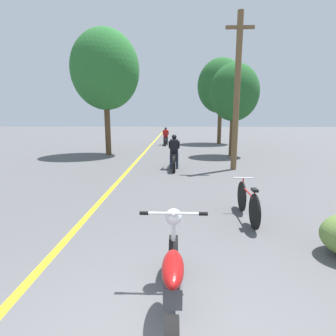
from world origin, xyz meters
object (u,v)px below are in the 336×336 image
Objects in this scene: roadside_tree_right_far at (221,86)px; bicycle_parked at (248,202)px; roadside_tree_left at (105,70)px; utility_pole at (237,92)px; roadside_tree_right_near at (234,93)px; motorcycle_rider_far at (166,138)px; motorcycle_foreground at (173,279)px; motorcycle_rider_lead at (174,156)px.

bicycle_parked is at bearing -97.09° from roadside_tree_right_far.
roadside_tree_left is at bearing -137.95° from roadside_tree_right_far.
utility_pole is at bearing -96.07° from roadside_tree_right_far.
roadside_tree_right_near reaches higher than motorcycle_rider_far.
utility_pole is at bearing 73.55° from motorcycle_foreground.
utility_pole is at bearing -100.61° from roadside_tree_right_near.
roadside_tree_left is (-6.41, 4.34, 1.59)m from utility_pole.
roadside_tree_left is (-7.60, -6.86, 0.11)m from roadside_tree_right_far.
motorcycle_foreground is at bearing -119.18° from bicycle_parked.
roadside_tree_right_far is 12.39m from motorcycle_rider_lead.
motorcycle_rider_lead is 9.86m from motorcycle_rider_far.
motorcycle_foreground is at bearing -100.59° from roadside_tree_right_far.
bicycle_parked is (2.36, -15.47, -0.15)m from motorcycle_rider_far.
roadside_tree_right_near is at bearing 50.46° from motorcycle_rider_lead.
motorcycle_foreground is 18.30m from motorcycle_rider_far.
utility_pole is 4.15m from roadside_tree_right_near.
motorcycle_foreground is 1.04× the size of motorcycle_rider_far.
motorcycle_rider_far is at bearing 124.33° from roadside_tree_right_near.
motorcycle_rider_lead is at bearing -47.35° from roadside_tree_left.
roadside_tree_right_far is at bearing 42.05° from roadside_tree_left.
roadside_tree_left is 7.14m from motorcycle_rider_lead.
utility_pole is at bearing -2.47° from motorcycle_rider_lead.
utility_pole is 10.79m from motorcycle_rider_far.
motorcycle_rider_far is at bearing 98.66° from bicycle_parked.
motorcycle_rider_far reaches higher than bicycle_parked.
roadside_tree_left is 13.98m from motorcycle_foreground.
motorcycle_foreground is (-2.46, -8.34, -2.75)m from utility_pole.
utility_pole is 3.59× the size of bicycle_parked.
roadside_tree_left is at bearing 132.65° from motorcycle_rider_lead.
roadside_tree_right_far reaches higher than motorcycle_foreground.
roadside_tree_right_near is 0.74× the size of roadside_tree_right_far.
roadside_tree_right_far is at bearing 15.82° from motorcycle_rider_far.
bicycle_parked is at bearing -99.14° from utility_pole.
utility_pole is at bearing 80.86° from bicycle_parked.
roadside_tree_left is 3.32× the size of motorcycle_foreground.
roadside_tree_right_far is (0.43, 7.13, 1.16)m from roadside_tree_right_near.
motorcycle_rider_far reaches higher than motorcycle_foreground.
roadside_tree_right_far is 3.98× the size of bicycle_parked.
utility_pole is at bearing -34.12° from roadside_tree_left.
roadside_tree_right_far is 17.39m from bicycle_parked.
motorcycle_rider_far is (-4.01, 5.87, -2.96)m from roadside_tree_right_near.
motorcycle_foreground is at bearing -104.57° from roadside_tree_right_near.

